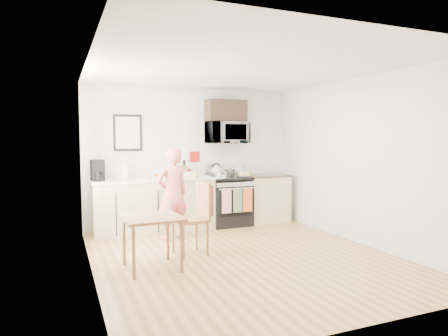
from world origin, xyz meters
name	(u,v)px	position (x,y,z in m)	size (l,w,h in m)	color
floor	(243,257)	(0.00, 0.00, 0.00)	(4.60, 4.60, 0.00)	olive
back_wall	(192,157)	(0.00, 2.30, 1.30)	(4.00, 0.04, 2.60)	white
front_wall	(360,180)	(0.00, -2.30, 1.30)	(4.00, 0.04, 2.60)	white
left_wall	(90,168)	(-2.00, 0.00, 1.30)	(0.04, 4.60, 2.60)	white
right_wall	(359,161)	(2.00, 0.00, 1.30)	(0.04, 4.60, 2.60)	white
ceiling	(244,68)	(0.00, 0.00, 2.60)	(4.00, 4.60, 0.04)	white
window	(89,146)	(-1.96, 0.80, 1.55)	(0.06, 1.40, 1.50)	silver
cabinet_left	(154,206)	(-0.80, 2.00, 0.45)	(2.10, 0.60, 0.90)	#CABB81
countertop_left	(154,180)	(-0.80, 2.00, 0.92)	(2.14, 0.64, 0.04)	#F0E3CF
cabinet_right	(265,199)	(1.43, 2.00, 0.45)	(0.84, 0.60, 0.90)	#CABB81
countertop_right	(265,175)	(1.43, 2.00, 0.92)	(0.88, 0.64, 0.04)	black
range	(229,202)	(0.63, 1.98, 0.44)	(0.76, 0.70, 1.16)	black
microwave	(227,133)	(0.63, 2.08, 1.76)	(0.76, 0.51, 0.42)	#B6B6BB
upper_cabinet	(226,111)	(0.63, 2.12, 2.18)	(0.76, 0.35, 0.40)	black
wall_art	(128,133)	(-1.20, 2.28, 1.75)	(0.50, 0.04, 0.65)	black
wall_trivet	(195,157)	(0.05, 2.28, 1.30)	(0.20, 0.02, 0.20)	#A2130D
person	(172,194)	(-0.65, 1.31, 0.75)	(0.55, 0.36, 1.51)	#C73B36
dining_table	(152,223)	(-1.28, -0.03, 0.59)	(0.71, 0.71, 0.67)	brown
chair	(199,208)	(-0.51, 0.39, 0.66)	(0.52, 0.48, 1.03)	brown
knife_block	(184,171)	(-0.23, 2.07, 1.05)	(0.10, 0.14, 0.22)	brown
utensil_crock	(188,169)	(-0.11, 2.17, 1.07)	(0.11, 0.11, 0.33)	#A2130D
fruit_bowl	(154,177)	(-0.79, 2.03, 0.98)	(0.21, 0.21, 0.09)	white
milk_carton	(125,172)	(-1.30, 2.03, 1.07)	(0.10, 0.10, 0.26)	tan
coffee_maker	(97,171)	(-1.75, 2.04, 1.11)	(0.23, 0.31, 0.35)	black
bread_bag	(188,175)	(-0.22, 1.83, 1.00)	(0.33, 0.15, 0.12)	tan
cake	(245,174)	(0.91, 1.86, 0.97)	(0.31, 0.31, 0.10)	black
kettle	(216,170)	(0.45, 2.17, 1.04)	(0.20, 0.20, 0.26)	white
pot	(221,175)	(0.37, 1.75, 0.98)	(0.23, 0.38, 0.11)	#B6B6BB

